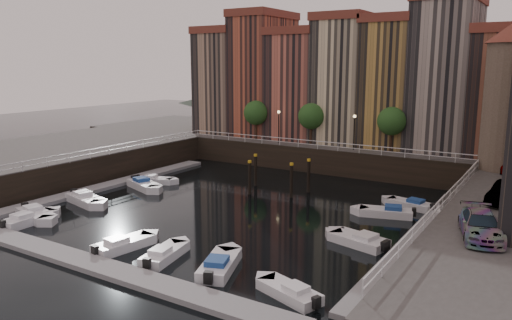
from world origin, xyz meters
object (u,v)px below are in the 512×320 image
Objects in this scene: gangway at (461,187)px; car_b at (507,194)px; car_a at (509,166)px; car_c at (481,227)px; boat_left_0 at (35,214)px; boat_left_1 at (85,199)px; mooring_pilings at (276,176)px; corner_tower at (510,94)px; boat_left_2 at (144,185)px.

gangway is 9.74m from car_b.
car_c reaches higher than car_a.
gangway is at bearing 87.33° from car_c.
car_b is at bearing 35.54° from boat_left_0.
car_a is at bearing 44.80° from boat_left_1.
mooring_pilings is 1.60× the size of car_a.
car_b is at bearing 71.02° from car_c.
corner_tower is 2.65× the size of boat_left_2.
mooring_pilings is 1.21× the size of boat_left_1.
boat_left_2 is (-29.57, -10.17, -1.52)m from gangway.
car_b is at bearing -83.09° from corner_tower.
gangway reaches higher than boat_left_2.
car_b is (4.47, -8.46, 1.86)m from gangway.
boat_left_1 is (-30.10, -17.28, -1.52)m from gangway.
boat_left_1 is 1.02× the size of boat_left_2.
boat_left_1 is at bearing 164.49° from car_c.
corner_tower is at bearing 107.80° from car_b.
boat_left_1 is (-33.00, -21.78, -9.79)m from corner_tower.
car_b reaches higher than mooring_pilings.
car_c is (33.88, 5.52, 3.38)m from boat_left_0.
car_b reaches higher than boat_left_0.
corner_tower is 2.76× the size of boat_left_0.
car_a is at bearing 50.80° from boat_left_0.
boat_left_1 reaches higher than boat_left_2.
car_a reaches higher than boat_left_0.
boat_left_0 is 1.24× the size of car_a.
boat_left_2 is 1.30× the size of car_a.
boat_left_2 is at bearing -155.69° from corner_tower.
car_a is at bearing 42.11° from gangway.
gangway is 1.76× the size of car_b.
car_b reaches higher than gangway.
car_c is (1.08, -21.63, -6.44)m from corner_tower.
boat_left_0 is at bearing -124.87° from mooring_pilings.
car_a is at bearing -63.99° from corner_tower.
car_c is (34.08, 0.15, 3.35)m from boat_left_1.
mooring_pilings is at bearing 179.45° from car_b.
boat_left_1 is at bearing -150.14° from gangway.
car_a is (33.64, 20.48, 3.28)m from boat_left_1.
corner_tower reaches higher than mooring_pilings.
boat_left_2 is 1.00× the size of car_c.
car_a is (33.11, 13.36, 3.29)m from boat_left_2.
mooring_pilings is 18.63m from boat_left_1.
car_a reaches higher than boat_left_2.
mooring_pilings is 1.23× the size of boat_left_2.
boat_left_0 is 12.49m from boat_left_2.
gangway is (-2.90, -4.50, -8.28)m from corner_tower.
boat_left_0 is at bearing -150.26° from car_a.
car_c is at bearing 22.35° from boat_left_0.
car_b is at bearing -93.39° from car_a.
gangway reaches higher than boat_left_0.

